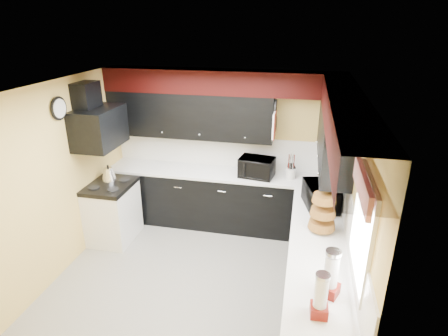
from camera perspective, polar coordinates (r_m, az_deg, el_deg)
name	(u,v)px	position (r m, az deg, el deg)	size (l,w,h in m)	color
ground	(194,281)	(5.12, -4.52, -16.83)	(3.60, 3.60, 0.00)	gray
wall_back	(224,147)	(6.06, -0.03, 3.16)	(3.60, 0.06, 2.50)	#E0C666
wall_right	(350,211)	(4.31, 18.66, -6.19)	(0.06, 3.60, 2.50)	#E0C666
wall_left	(56,182)	(5.24, -24.20, -1.97)	(0.06, 3.60, 2.50)	#E0C666
ceiling	(187,89)	(4.06, -5.58, 11.90)	(3.60, 3.60, 0.06)	white
cab_back	(220,200)	(6.10, -0.64, -4.86)	(3.60, 0.60, 0.90)	black
cab_right	(315,284)	(4.46, 13.75, -16.84)	(0.60, 3.00, 0.90)	black
counter_back	(220,173)	(5.90, -0.65, -0.79)	(3.62, 0.64, 0.04)	white
counter_right	(319,249)	(4.19, 14.33, -11.80)	(0.64, 3.02, 0.04)	white
splash_back	(224,151)	(6.07, -0.05, 2.60)	(3.60, 0.02, 0.50)	white
splash_right	(348,216)	(4.34, 18.44, -6.89)	(0.02, 3.60, 0.50)	white
upper_back	(190,115)	(5.87, -5.23, 8.04)	(2.60, 0.35, 0.70)	black
upper_right	(334,137)	(4.93, 16.48, 4.51)	(0.35, 1.80, 0.70)	black
soffit_back	(221,82)	(5.63, -0.44, 12.99)	(3.60, 0.36, 0.35)	black
soffit_right	(346,117)	(3.75, 18.14, 7.36)	(0.36, 3.24, 0.35)	black
stove	(113,213)	(5.99, -16.54, -6.62)	(0.60, 0.75, 0.86)	white
cooktop	(110,186)	(5.79, -17.02, -2.61)	(0.62, 0.77, 0.06)	black
hood	(99,127)	(5.52, -18.49, 5.89)	(0.50, 0.78, 0.55)	black
hood_duct	(87,97)	(5.49, -20.21, 10.13)	(0.24, 0.40, 0.40)	black
window	(363,229)	(3.39, 20.39, -8.73)	(0.03, 0.86, 0.96)	white
valance	(362,185)	(3.20, 20.35, -2.49)	(0.04, 0.88, 0.20)	red
pan_top	(276,107)	(5.50, 7.88, 9.14)	(0.03, 0.22, 0.40)	black
pan_mid	(274,127)	(5.44, 7.62, 6.28)	(0.03, 0.28, 0.46)	black
pan_low	(275,124)	(5.70, 7.84, 6.67)	(0.03, 0.24, 0.42)	black
cut_board	(274,125)	(5.31, 7.64, 6.45)	(0.03, 0.26, 0.35)	white
baskets	(323,212)	(4.36, 14.83, -6.45)	(0.27, 0.27, 0.50)	brown
clock	(59,108)	(5.15, -23.88, 8.31)	(0.03, 0.30, 0.30)	black
deco_plate	(364,131)	(3.62, 20.58, 5.33)	(0.03, 0.24, 0.24)	white
toaster_oven	(257,167)	(5.70, 4.99, 0.11)	(0.51, 0.43, 0.30)	black
microwave	(321,196)	(4.92, 14.60, -4.16)	(0.56, 0.38, 0.31)	black
utensil_crock	(291,174)	(5.72, 10.10, -0.85)	(0.14, 0.14, 0.15)	silver
knife_block	(291,170)	(5.78, 10.15, -0.38)	(0.09, 0.13, 0.20)	black
kettle	(109,174)	(5.89, -17.17, -0.86)	(0.21, 0.21, 0.19)	silver
dispenser_a	(331,274)	(3.46, 15.98, -15.25)	(0.16, 0.16, 0.43)	#620A00
dispenser_b	(320,297)	(3.25, 14.49, -18.49)	(0.14, 0.14, 0.38)	maroon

